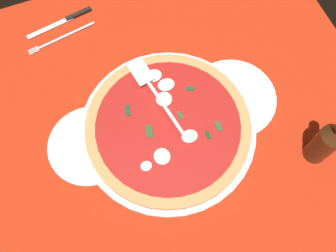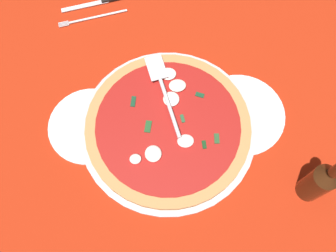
% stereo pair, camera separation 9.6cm
% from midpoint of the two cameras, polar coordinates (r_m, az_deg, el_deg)
% --- Properties ---
extents(ground_plane, '(1.11, 1.11, 0.01)m').
position_cam_midpoint_polar(ground_plane, '(0.98, -1.63, -1.31)').
color(ground_plane, '#A8220D').
extents(checker_pattern, '(1.11, 1.11, 0.00)m').
position_cam_midpoint_polar(checker_pattern, '(0.97, -1.63, -1.21)').
color(checker_pattern, silver).
rests_on(checker_pattern, ground_plane).
extents(pizza_pan, '(0.45, 0.45, 0.01)m').
position_cam_midpoint_polar(pizza_pan, '(0.97, -2.80, -0.70)').
color(pizza_pan, '#B4B9BE').
rests_on(pizza_pan, ground_plane).
extents(dinner_plate_left, '(0.23, 0.23, 0.01)m').
position_cam_midpoint_polar(dinner_plate_left, '(1.01, 7.16, 3.95)').
color(dinner_plate_left, white).
rests_on(dinner_plate_left, ground_plane).
extents(dinner_plate_right, '(0.21, 0.21, 0.01)m').
position_cam_midpoint_polar(dinner_plate_right, '(0.99, -14.53, -3.18)').
color(dinner_plate_right, white).
rests_on(dinner_plate_right, ground_plane).
extents(pizza, '(0.42, 0.42, 0.03)m').
position_cam_midpoint_polar(pizza, '(0.96, -2.85, -0.33)').
color(pizza, '#C28049').
rests_on(pizza, pizza_pan).
extents(pizza_server, '(0.07, 0.25, 0.01)m').
position_cam_midpoint_polar(pizza_server, '(0.97, -4.68, 4.58)').
color(pizza_server, silver).
rests_on(pizza_server, pizza).
extents(place_setting_near, '(0.22, 0.14, 0.01)m').
position_cam_midpoint_polar(place_setting_near, '(1.18, -17.85, 13.58)').
color(place_setting_near, silver).
rests_on(place_setting_near, ground_plane).
extents(beer_bottle, '(0.06, 0.06, 0.22)m').
position_cam_midpoint_polar(beer_bottle, '(0.93, 20.34, -2.59)').
color(beer_bottle, '#3D1F0E').
rests_on(beer_bottle, ground_plane).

